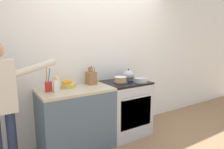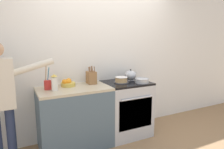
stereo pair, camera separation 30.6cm
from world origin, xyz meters
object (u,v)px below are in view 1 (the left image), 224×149
at_px(tea_kettle, 129,75).
at_px(person_baker, 1,97).
at_px(fruit_bowl, 68,84).
at_px(milk_carton, 56,84).
at_px(knife_block, 91,78).
at_px(stove_range, 125,108).
at_px(mixing_bowl, 141,80).
at_px(layer_cake, 120,80).
at_px(utensil_crock, 48,86).

xyz_separation_m(tea_kettle, person_baker, (-1.93, -0.13, -0.05)).
bearing_deg(fruit_bowl, person_baker, -169.25).
height_order(milk_carton, person_baker, person_baker).
bearing_deg(tea_kettle, knife_block, 176.21).
distance_m(fruit_bowl, milk_carton, 0.28).
bearing_deg(stove_range, fruit_bowl, 171.69).
bearing_deg(mixing_bowl, layer_cake, 150.29).
bearing_deg(knife_block, utensil_crock, -173.47).
bearing_deg(layer_cake, tea_kettle, 23.22).
relative_size(tea_kettle, fruit_bowl, 1.11).
distance_m(stove_range, person_baker, 1.85).
xyz_separation_m(stove_range, utensil_crock, (-1.22, 0.07, 0.52)).
distance_m(utensil_crock, milk_carton, 0.13).
distance_m(knife_block, fruit_bowl, 0.38).
xyz_separation_m(utensil_crock, person_baker, (-0.57, -0.10, -0.04)).
distance_m(utensil_crock, person_baker, 0.58).
distance_m(tea_kettle, fruit_bowl, 1.07).
bearing_deg(tea_kettle, person_baker, -176.19).
relative_size(tea_kettle, mixing_bowl, 1.06).
bearing_deg(mixing_bowl, tea_kettle, 99.53).
height_order(fruit_bowl, person_baker, person_baker).
relative_size(knife_block, person_baker, 0.18).
distance_m(layer_cake, mixing_bowl, 0.33).
distance_m(knife_block, utensil_crock, 0.68).
height_order(knife_block, utensil_crock, utensil_crock).
bearing_deg(fruit_bowl, knife_block, 1.66).
bearing_deg(layer_cake, person_baker, -179.15).
height_order(stove_range, fruit_bowl, fruit_bowl).
bearing_deg(mixing_bowl, knife_block, 157.00).
relative_size(mixing_bowl, knife_block, 0.77).
xyz_separation_m(knife_block, fruit_bowl, (-0.37, -0.01, -0.05)).
xyz_separation_m(tea_kettle, milk_carton, (-1.29, -0.13, 0.03)).
bearing_deg(stove_range, tea_kettle, 34.53).
distance_m(stove_range, mixing_bowl, 0.55).
bearing_deg(tea_kettle, fruit_bowl, 178.12).
xyz_separation_m(knife_block, person_baker, (-1.24, -0.17, -0.07)).
distance_m(layer_cake, person_baker, 1.69).
xyz_separation_m(layer_cake, tea_kettle, (0.24, 0.10, 0.04)).
xyz_separation_m(stove_range, layer_cake, (-0.10, -0.00, 0.49)).
xyz_separation_m(tea_kettle, fruit_bowl, (-1.07, 0.04, -0.03)).
distance_m(stove_range, milk_carton, 1.27).
bearing_deg(person_baker, stove_range, 7.48).
bearing_deg(stove_range, layer_cake, -177.70).
xyz_separation_m(tea_kettle, knife_block, (-0.69, 0.05, 0.02)).
distance_m(stove_range, layer_cake, 0.50).
bearing_deg(stove_range, knife_block, 165.11).
bearing_deg(milk_carton, fruit_bowl, 36.21).
xyz_separation_m(tea_kettle, utensil_crock, (-1.36, -0.03, -0.01)).
height_order(stove_range, person_baker, person_baker).
distance_m(layer_cake, utensil_crock, 1.12).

